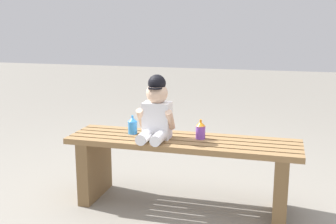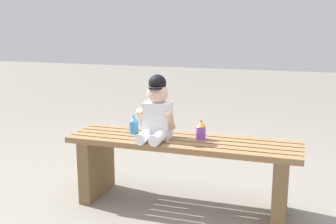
{
  "view_description": "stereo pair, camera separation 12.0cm",
  "coord_description": "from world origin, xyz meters",
  "px_view_note": "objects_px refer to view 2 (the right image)",
  "views": [
    {
      "loc": [
        0.58,
        -2.46,
        1.18
      ],
      "look_at": [
        -0.08,
        -0.05,
        0.63
      ],
      "focal_mm": 44.56,
      "sensor_mm": 36.0,
      "label": 1
    },
    {
      "loc": [
        0.69,
        -2.43,
        1.18
      ],
      "look_at": [
        -0.08,
        -0.05,
        0.63
      ],
      "focal_mm": 44.56,
      "sensor_mm": 36.0,
      "label": 2
    }
  ],
  "objects_px": {
    "park_bench": "(183,162)",
    "sippy_cup_left": "(134,125)",
    "child_figure": "(157,111)",
    "sippy_cup_right": "(201,130)"
  },
  "relations": [
    {
      "from": "park_bench",
      "to": "sippy_cup_left",
      "type": "xyz_separation_m",
      "value": [
        -0.35,
        0.04,
        0.21
      ]
    },
    {
      "from": "park_bench",
      "to": "child_figure",
      "type": "distance_m",
      "value": 0.37
    },
    {
      "from": "park_bench",
      "to": "sippy_cup_right",
      "type": "bearing_deg",
      "value": 18.9
    },
    {
      "from": "park_bench",
      "to": "sippy_cup_left",
      "type": "bearing_deg",
      "value": 173.97
    },
    {
      "from": "park_bench",
      "to": "sippy_cup_right",
      "type": "relative_size",
      "value": 11.8
    },
    {
      "from": "sippy_cup_left",
      "to": "sippy_cup_right",
      "type": "height_order",
      "value": "same"
    },
    {
      "from": "park_bench",
      "to": "sippy_cup_right",
      "type": "xyz_separation_m",
      "value": [
        0.11,
        0.04,
        0.21
      ]
    },
    {
      "from": "park_bench",
      "to": "child_figure",
      "type": "height_order",
      "value": "child_figure"
    },
    {
      "from": "sippy_cup_left",
      "to": "child_figure",
      "type": "bearing_deg",
      "value": -20.04
    },
    {
      "from": "child_figure",
      "to": "sippy_cup_right",
      "type": "bearing_deg",
      "value": 13.91
    }
  ]
}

